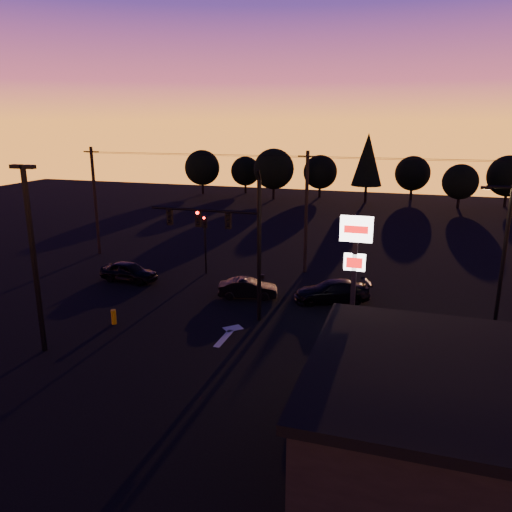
{
  "coord_description": "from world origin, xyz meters",
  "views": [
    {
      "loc": [
        9.41,
        -21.46,
        11.05
      ],
      "look_at": [
        1.0,
        5.0,
        3.5
      ],
      "focal_mm": 35.0,
      "sensor_mm": 36.0,
      "label": 1
    }
  ],
  "objects": [
    {
      "name": "tree_7",
      "position": [
        21.0,
        51.0,
        4.06
      ],
      "size": [
        5.36,
        5.36,
        6.74
      ],
      "color": "black",
      "rests_on": "ground"
    },
    {
      "name": "tree_6",
      "position": [
        15.0,
        48.0,
        3.43
      ],
      "size": [
        4.54,
        4.54,
        5.71
      ],
      "color": "black",
      "rests_on": "ground"
    },
    {
      "name": "utility_pole_0",
      "position": [
        -16.0,
        14.0,
        4.59
      ],
      "size": [
        1.4,
        0.26,
        9.0
      ],
      "color": "black",
      "rests_on": "ground"
    },
    {
      "name": "car_left",
      "position": [
        -9.45,
        8.05,
        0.7
      ],
      "size": [
        4.22,
        1.9,
        1.41
      ],
      "primitive_type": "imported",
      "rotation": [
        0.0,
        0.0,
        1.51
      ],
      "color": "black",
      "rests_on": "ground"
    },
    {
      "name": "bollard",
      "position": [
        -6.09,
        0.95,
        0.42
      ],
      "size": [
        0.28,
        0.28,
        0.84
      ],
      "primitive_type": "cylinder",
      "color": "#CF9E06",
      "rests_on": "ground"
    },
    {
      "name": "pylon_sign",
      "position": [
        7.0,
        1.5,
        4.91
      ],
      "size": [
        1.5,
        0.28,
        6.8
      ],
      "color": "black",
      "rests_on": "ground"
    },
    {
      "name": "tree_1",
      "position": [
        -16.0,
        53.0,
        3.43
      ],
      "size": [
        4.54,
        4.54,
        5.71
      ],
      "color": "black",
      "rests_on": "ground"
    },
    {
      "name": "lane_arrow",
      "position": [
        0.5,
        1.67,
        0.01
      ],
      "size": [
        1.2,
        3.1,
        0.01
      ],
      "color": "beige",
      "rests_on": "ground"
    },
    {
      "name": "power_wires",
      "position": [
        2.0,
        14.0,
        8.57
      ],
      "size": [
        36.0,
        1.22,
        0.07
      ],
      "color": "black",
      "rests_on": "ground"
    },
    {
      "name": "suv_parked",
      "position": [
        7.79,
        -2.95,
        0.72
      ],
      "size": [
        4.56,
        5.68,
        1.44
      ],
      "primitive_type": "imported",
      "rotation": [
        0.0,
        0.0,
        0.5
      ],
      "color": "black",
      "rests_on": "ground"
    },
    {
      "name": "car_mid",
      "position": [
        -0.3,
        7.38,
        0.62
      ],
      "size": [
        3.98,
        2.24,
        1.24
      ],
      "primitive_type": "imported",
      "rotation": [
        0.0,
        0.0,
        1.83
      ],
      "color": "black",
      "rests_on": "ground"
    },
    {
      "name": "tree_5",
      "position": [
        9.0,
        54.0,
        3.75
      ],
      "size": [
        4.95,
        4.95,
        6.22
      ],
      "color": "black",
      "rests_on": "ground"
    },
    {
      "name": "parking_lot_light",
      "position": [
        -7.5,
        -3.0,
        5.27
      ],
      "size": [
        1.25,
        0.3,
        9.14
      ],
      "color": "black",
      "rests_on": "ground"
    },
    {
      "name": "utility_pole_1",
      "position": [
        2.0,
        14.0,
        4.59
      ],
      "size": [
        1.4,
        0.26,
        9.0
      ],
      "color": "black",
      "rests_on": "ground"
    },
    {
      "name": "tree_4",
      "position": [
        3.0,
        49.0,
        5.93
      ],
      "size": [
        4.18,
        4.18,
        9.5
      ],
      "color": "black",
      "rests_on": "ground"
    },
    {
      "name": "ground",
      "position": [
        0.0,
        0.0,
        0.0
      ],
      "size": [
        120.0,
        120.0,
        0.0
      ],
      "primitive_type": "plane",
      "color": "black",
      "rests_on": "ground"
    },
    {
      "name": "streetlight",
      "position": [
        13.91,
        5.5,
        4.42
      ],
      "size": [
        1.55,
        0.35,
        8.0
      ],
      "color": "black",
      "rests_on": "ground"
    },
    {
      "name": "tree_2",
      "position": [
        -10.0,
        48.0,
        4.37
      ],
      "size": [
        5.77,
        5.78,
        7.26
      ],
      "color": "black",
      "rests_on": "ground"
    },
    {
      "name": "traffic_signal_mast",
      "position": [
        -0.1,
        3.99,
        4.94
      ],
      "size": [
        6.79,
        0.52,
        8.58
      ],
      "color": "black",
      "rests_on": "ground"
    },
    {
      "name": "tree_0",
      "position": [
        -22.0,
        50.0,
        4.06
      ],
      "size": [
        5.36,
        5.36,
        6.74
      ],
      "color": "black",
      "rests_on": "ground"
    },
    {
      "name": "car_right",
      "position": [
        4.98,
        8.27,
        0.68
      ],
      "size": [
        5.09,
        3.5,
        1.37
      ],
      "primitive_type": "imported",
      "rotation": [
        0.0,
        0.0,
        -1.2
      ],
      "color": "black",
      "rests_on": "ground"
    },
    {
      "name": "tree_3",
      "position": [
        -4.0,
        52.0,
        3.75
      ],
      "size": [
        4.95,
        4.95,
        6.22
      ],
      "color": "black",
      "rests_on": "ground"
    },
    {
      "name": "secondary_signal",
      "position": [
        -5.0,
        11.49,
        2.86
      ],
      "size": [
        0.3,
        0.31,
        4.35
      ],
      "color": "black",
      "rests_on": "ground"
    }
  ]
}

